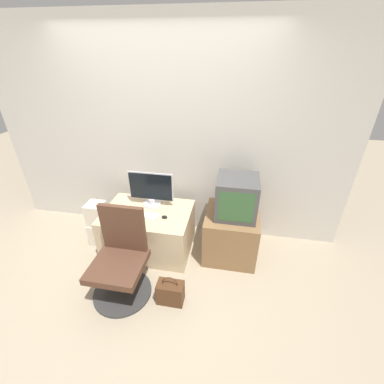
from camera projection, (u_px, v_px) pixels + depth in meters
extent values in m
plane|color=tan|center=(139.00, 300.00, 2.61)|extent=(12.00, 12.00, 0.00)
cube|color=beige|center=(167.00, 137.00, 3.10)|extent=(4.40, 0.05, 2.60)
cube|color=#CCB289|center=(149.00, 230.00, 3.17)|extent=(1.03, 0.72, 0.55)
cube|color=olive|center=(231.00, 234.00, 3.08)|extent=(0.61, 0.63, 0.58)
cylinder|color=silver|center=(152.00, 204.00, 3.17)|extent=(0.22, 0.22, 0.02)
cylinder|color=silver|center=(152.00, 201.00, 3.15)|extent=(0.08, 0.08, 0.06)
cube|color=silver|center=(151.00, 186.00, 3.06)|extent=(0.55, 0.01, 0.36)
cube|color=black|center=(151.00, 187.00, 3.05)|extent=(0.52, 0.02, 0.33)
cube|color=silver|center=(144.00, 215.00, 2.96)|extent=(0.34, 0.11, 0.01)
ellipsoid|color=black|center=(164.00, 217.00, 2.91)|extent=(0.07, 0.04, 0.03)
cube|color=#474747|center=(237.00, 197.00, 2.83)|extent=(0.45, 0.44, 0.46)
cube|color=#335B33|center=(236.00, 207.00, 2.64)|extent=(0.37, 0.01, 0.35)
cylinder|color=#333333|center=(123.00, 292.00, 2.69)|extent=(0.60, 0.60, 0.03)
cylinder|color=#4C4C51|center=(120.00, 280.00, 2.60)|extent=(0.05, 0.05, 0.32)
cube|color=#513323|center=(118.00, 266.00, 2.50)|extent=(0.51, 0.51, 0.07)
cube|color=#513323|center=(123.00, 228.00, 2.55)|extent=(0.45, 0.05, 0.52)
cube|color=beige|center=(100.00, 232.00, 3.33)|extent=(0.22, 0.24, 0.30)
cube|color=beige|center=(96.00, 214.00, 3.19)|extent=(0.21, 0.21, 0.29)
cube|color=#4C2D19|center=(170.00, 293.00, 2.55)|extent=(0.26, 0.15, 0.24)
torus|color=#4C2D19|center=(170.00, 283.00, 2.48)|extent=(0.16, 0.01, 0.16)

